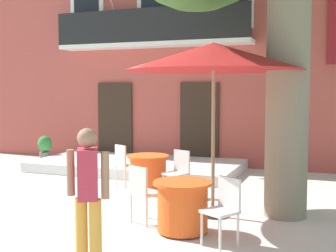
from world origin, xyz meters
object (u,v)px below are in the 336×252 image
cafe_chair_near_tree_0 (224,206)px  ground_planter_left (45,148)px  pedestrian_near_entrance (88,193)px  cafe_table_middle (148,173)px  cafe_chair_middle_0 (125,162)px  cafe_chair_middle_1 (178,170)px  cafe_umbrella (214,57)px  cafe_table_near_tree (183,206)px  cafe_chair_near_tree_1 (143,190)px

cafe_chair_near_tree_0 → ground_planter_left: cafe_chair_near_tree_0 is taller
cafe_chair_near_tree_0 → pedestrian_near_entrance: pedestrian_near_entrance is taller
cafe_chair_near_tree_0 → cafe_table_middle: 3.39m
cafe_chair_middle_0 → cafe_chair_middle_1: bearing=-19.7°
cafe_chair_near_tree_0 → cafe_umbrella: 2.52m
cafe_chair_middle_0 → cafe_table_near_tree: bearing=-49.4°
cafe_table_near_tree → pedestrian_near_entrance: bearing=-105.3°
cafe_chair_near_tree_0 → cafe_chair_middle_1: size_ratio=1.00×
cafe_chair_middle_1 → pedestrian_near_entrance: (0.30, -3.87, 0.41)m
cafe_chair_middle_0 → pedestrian_near_entrance: (1.71, -4.38, 0.41)m
cafe_table_near_tree → pedestrian_near_entrance: pedestrian_near_entrance is taller
cafe_chair_middle_1 → ground_planter_left: size_ratio=1.16×
pedestrian_near_entrance → cafe_umbrella: bearing=76.5°
cafe_table_near_tree → cafe_chair_middle_1: 2.22m
cafe_table_middle → cafe_chair_middle_1: cafe_chair_middle_1 is taller
cafe_table_near_tree → cafe_umbrella: bearing=79.8°
cafe_chair_near_tree_1 → ground_planter_left: 6.73m
cafe_chair_near_tree_0 → cafe_chair_near_tree_1: size_ratio=1.00×
cafe_umbrella → cafe_chair_middle_1: bearing=132.8°
cafe_umbrella → pedestrian_near_entrance: size_ratio=1.74×
cafe_chair_middle_1 → cafe_table_middle: bearing=165.0°
cafe_chair_near_tree_0 → ground_planter_left: size_ratio=1.16×
pedestrian_near_entrance → cafe_chair_middle_0: bearing=111.4°
ground_planter_left → pedestrian_near_entrance: size_ratio=0.47×
cafe_table_near_tree → ground_planter_left: 7.42m
cafe_table_near_tree → cafe_chair_near_tree_0: 0.77m
cafe_table_middle → cafe_umbrella: bearing=-36.3°
cafe_chair_middle_0 → cafe_chair_middle_1: (1.41, -0.51, 0.00)m
cafe_table_middle → cafe_chair_middle_1: (0.73, -0.20, 0.14)m
cafe_table_near_tree → cafe_table_middle: size_ratio=1.00×
ground_planter_left → cafe_chair_near_tree_0: bearing=-37.4°
cafe_chair_near_tree_1 → cafe_chair_middle_0: size_ratio=1.00×
cafe_chair_middle_0 → pedestrian_near_entrance: pedestrian_near_entrance is taller
cafe_chair_middle_1 → ground_planter_left: (-4.99, 2.58, -0.09)m
cafe_table_middle → ground_planter_left: (-4.26, 2.39, 0.05)m
cafe_table_middle → ground_planter_left: size_ratio=1.10×
cafe_chair_middle_1 → cafe_umbrella: bearing=-47.2°
cafe_chair_near_tree_0 → pedestrian_near_entrance: bearing=-128.2°
cafe_chair_near_tree_0 → cafe_umbrella: size_ratio=0.31×
cafe_chair_middle_1 → ground_planter_left: 5.62m
cafe_chair_near_tree_1 → cafe_umbrella: cafe_umbrella is taller
cafe_chair_middle_0 → cafe_chair_middle_1: same height
ground_planter_left → cafe_table_near_tree: bearing=-38.8°
cafe_chair_near_tree_1 → cafe_chair_middle_1: bearing=92.2°
cafe_table_middle → pedestrian_near_entrance: size_ratio=0.52×
cafe_table_near_tree → cafe_chair_middle_1: bearing=111.0°
cafe_table_middle → cafe_umbrella: cafe_umbrella is taller
cafe_chair_near_tree_0 → cafe_chair_near_tree_1: same height
cafe_table_middle → cafe_chair_near_tree_0: bearing=-49.2°
cafe_chair_near_tree_1 → ground_planter_left: size_ratio=1.16×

